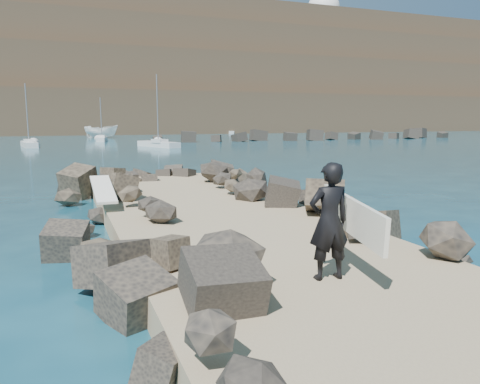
{
  "coord_description": "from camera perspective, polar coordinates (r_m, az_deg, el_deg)",
  "views": [
    {
      "loc": [
        -4.12,
        -11.81,
        3.3
      ],
      "look_at": [
        0.0,
        -1.0,
        1.5
      ],
      "focal_mm": 35.0,
      "sensor_mm": 36.0,
      "label": 1
    }
  ],
  "objects": [
    {
      "name": "sailboat_b",
      "position": [
        73.92,
        -16.48,
        6.2
      ],
      "size": [
        2.1,
        5.52,
        6.68
      ],
      "color": "silver",
      "rests_on": "ground"
    },
    {
      "name": "ground",
      "position": [
        12.94,
        -1.58,
        -5.94
      ],
      "size": [
        800.0,
        800.0,
        0.0
      ],
      "primitive_type": "plane",
      "color": "#0F384C",
      "rests_on": "ground"
    },
    {
      "name": "surfboard_resting",
      "position": [
        15.16,
        -16.34,
        -0.09
      ],
      "size": [
        0.64,
        2.42,
        0.08
      ],
      "primitive_type": "cube",
      "rotation": [
        0.0,
        0.0,
        0.02
      ],
      "color": "white",
      "rests_on": "riprap_left"
    },
    {
      "name": "headland_buildings",
      "position": [
        168.15,
        -14.13,
        19.1
      ],
      "size": [
        137.5,
        30.5,
        5.0
      ],
      "color": "white",
      "rests_on": "headland"
    },
    {
      "name": "boat_imported",
      "position": [
        88.02,
        -16.56,
        7.09
      ],
      "size": [
        6.33,
        3.84,
        2.29
      ],
      "primitive_type": "imported",
      "rotation": [
        0.0,
        0.0,
        1.28
      ],
      "color": "white",
      "rests_on": "ground"
    },
    {
      "name": "breakwater_secondary",
      "position": [
        77.47,
        9.56,
        6.73
      ],
      "size": [
        52.0,
        4.0,
        1.2
      ],
      "primitive_type": "cube",
      "color": "black",
      "rests_on": "ground"
    },
    {
      "name": "sailboat_a",
      "position": [
        61.95,
        -24.33,
        5.34
      ],
      "size": [
        2.33,
        6.42,
        7.66
      ],
      "color": "silver",
      "rests_on": "ground"
    },
    {
      "name": "sailboat_f",
      "position": [
        110.36,
        -1.46,
        7.32
      ],
      "size": [
        1.23,
        5.3,
        6.56
      ],
      "color": "silver",
      "rests_on": "ground"
    },
    {
      "name": "headland",
      "position": [
        172.86,
        -16.52,
        12.71
      ],
      "size": [
        360.0,
        140.0,
        32.0
      ],
      "primitive_type": "cube",
      "color": "#2D4919",
      "rests_on": "ground"
    },
    {
      "name": "surfer_with_board",
      "position": [
        8.05,
        11.19,
        -3.45
      ],
      "size": [
        1.08,
        2.46,
        2.0
      ],
      "color": "black",
      "rests_on": "jetty"
    },
    {
      "name": "jetty",
      "position": [
        11.06,
        1.86,
        -6.91
      ],
      "size": [
        6.0,
        26.0,
        0.6
      ],
      "primitive_type": "cube",
      "color": "#8C7759",
      "rests_on": "ground"
    },
    {
      "name": "radome",
      "position": [
        194.11,
        10.13,
        20.59
      ],
      "size": [
        12.21,
        12.21,
        19.33
      ],
      "color": "white",
      "rests_on": "headland"
    },
    {
      "name": "riprap_left",
      "position": [
        10.75,
        -13.71,
        -6.51
      ],
      "size": [
        2.6,
        22.0,
        1.0
      ],
      "primitive_type": "cube",
      "color": "black",
      "rests_on": "ground"
    },
    {
      "name": "sailboat_c",
      "position": [
        57.4,
        -9.91,
        5.77
      ],
      "size": [
        4.07,
        7.34,
        8.72
      ],
      "color": "silver",
      "rests_on": "ground"
    },
    {
      "name": "riprap_right",
      "position": [
        12.78,
        13.09,
        -4.04
      ],
      "size": [
        2.6,
        22.0,
        1.0
      ],
      "primitive_type": "cube",
      "color": "black",
      "rests_on": "ground"
    }
  ]
}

